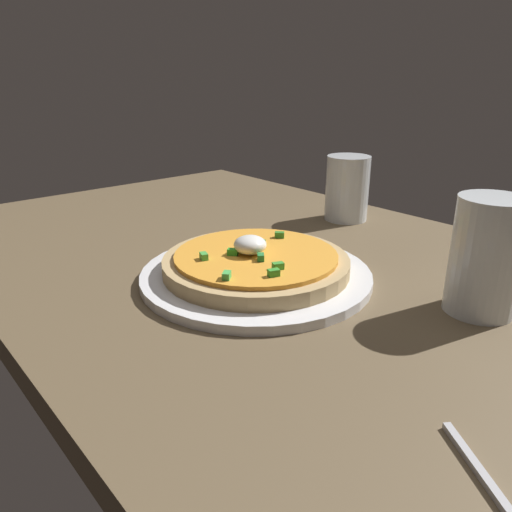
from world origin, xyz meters
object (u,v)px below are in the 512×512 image
(pizza, at_px, (256,262))
(cup_far, at_px, (485,262))
(plate, at_px, (256,275))
(cup_near, at_px, (347,192))
(fork, at_px, (496,494))

(pizza, distance_m, cup_far, 0.26)
(plate, xyz_separation_m, cup_near, (-0.10, 0.30, 0.04))
(cup_far, relative_size, fork, 1.35)
(pizza, distance_m, cup_near, 0.32)
(plate, relative_size, cup_far, 2.26)
(pizza, height_order, cup_far, cup_far)
(fork, bearing_deg, cup_far, 152.42)
(plate, bearing_deg, cup_near, 108.76)
(plate, distance_m, fork, 0.37)
(fork, bearing_deg, pizza, -163.39)
(pizza, bearing_deg, plate, 75.10)
(plate, relative_size, pizza, 1.24)
(cup_near, distance_m, cup_far, 0.37)
(plate, height_order, cup_far, cup_far)
(cup_near, bearing_deg, cup_far, -27.16)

